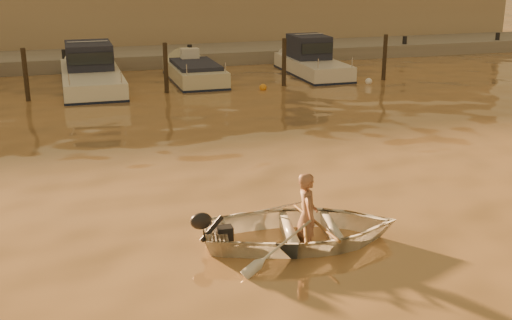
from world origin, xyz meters
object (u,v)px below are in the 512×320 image
object	(u,v)px
dinghy	(302,229)
moored_boat_2	(91,72)
person	(307,216)
moored_boat_3	(195,76)
waterfront_building	(131,8)
moored_boat_4	(313,61)

from	to	relation	value
dinghy	moored_boat_2	world-z (taller)	moored_boat_2
person	moored_boat_3	bearing A→B (deg)	4.79
dinghy	moored_boat_2	xyz separation A→B (m)	(-2.96, 17.10, 0.35)
person	waterfront_building	distance (m)	28.17
moored_boat_2	waterfront_building	distance (m)	11.54
dinghy	person	bearing A→B (deg)	-90.00
dinghy	moored_boat_3	size ratio (longest dim) A/B	0.65
moored_boat_2	moored_boat_4	bearing A→B (deg)	0.00
dinghy	moored_boat_4	size ratio (longest dim) A/B	0.61
moored_boat_4	waterfront_building	distance (m)	13.15
moored_boat_2	dinghy	bearing A→B (deg)	-80.17
person	moored_boat_2	distance (m)	17.39
dinghy	moored_boat_3	world-z (taller)	moored_boat_3
moored_boat_3	waterfront_building	size ratio (longest dim) A/B	0.13
person	waterfront_building	xyz separation A→B (m)	(-0.04, 28.11, 1.85)
moored_boat_3	dinghy	bearing A→B (deg)	-94.88
moored_boat_3	moored_boat_4	bearing A→B (deg)	0.00
waterfront_building	moored_boat_2	bearing A→B (deg)	-105.35
dinghy	waterfront_building	size ratio (longest dim) A/B	0.08
moored_boat_3	person	bearing A→B (deg)	-94.54
moored_boat_2	person	bearing A→B (deg)	-79.85
moored_boat_2	waterfront_building	size ratio (longest dim) A/B	0.17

